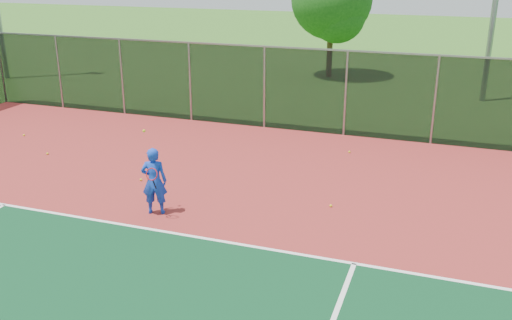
{
  "coord_description": "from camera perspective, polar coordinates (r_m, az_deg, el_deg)",
  "views": [
    {
      "loc": [
        3.53,
        -7.48,
        5.99
      ],
      "look_at": [
        -0.86,
        5.0,
        1.3
      ],
      "focal_mm": 40.0,
      "sensor_mm": 36.0,
      "label": 1
    }
  ],
  "objects": [
    {
      "name": "practice_ball_3",
      "position": [
        16.52,
        -11.43,
        -1.94
      ],
      "size": [
        0.07,
        0.07,
        0.07
      ],
      "primitive_type": "sphere",
      "color": "yellow",
      "rests_on": "court_apron"
    },
    {
      "name": "court_apron",
      "position": [
        11.75,
        -0.91,
        -11.08
      ],
      "size": [
        30.0,
        20.0,
        0.02
      ],
      "primitive_type": "cube",
      "color": "maroon",
      "rests_on": "ground"
    },
    {
      "name": "practice_ball_2",
      "position": [
        19.54,
        -20.14,
        0.61
      ],
      "size": [
        0.07,
        0.07,
        0.07
      ],
      "primitive_type": "sphere",
      "color": "yellow",
      "rests_on": "court_apron"
    },
    {
      "name": "tennis_player",
      "position": [
        14.11,
        -10.15,
        -2.07
      ],
      "size": [
        0.72,
        0.7,
        2.11
      ],
      "color": "#143CBE",
      "rests_on": "court_apron"
    },
    {
      "name": "tree_back_left",
      "position": [
        30.49,
        7.73,
        15.34
      ],
      "size": [
        4.18,
        4.18,
        6.14
      ],
      "color": "#3B2915",
      "rests_on": "ground"
    },
    {
      "name": "fence_back",
      "position": [
        20.28,
        8.96,
        6.68
      ],
      "size": [
        30.0,
        0.06,
        3.03
      ],
      "color": "black",
      "rests_on": "court_apron"
    },
    {
      "name": "practice_ball_1",
      "position": [
        21.89,
        -22.19,
        2.32
      ],
      "size": [
        0.07,
        0.07,
        0.07
      ],
      "primitive_type": "sphere",
      "color": "yellow",
      "rests_on": "court_apron"
    },
    {
      "name": "practice_ball_4",
      "position": [
        14.65,
        7.49,
        -4.56
      ],
      "size": [
        0.07,
        0.07,
        0.07
      ],
      "primitive_type": "sphere",
      "color": "yellow",
      "rests_on": "court_apron"
    },
    {
      "name": "practice_ball_0",
      "position": [
        18.75,
        9.32,
        0.81
      ],
      "size": [
        0.07,
        0.07,
        0.07
      ],
      "primitive_type": "sphere",
      "color": "yellow",
      "rests_on": "court_apron"
    }
  ]
}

